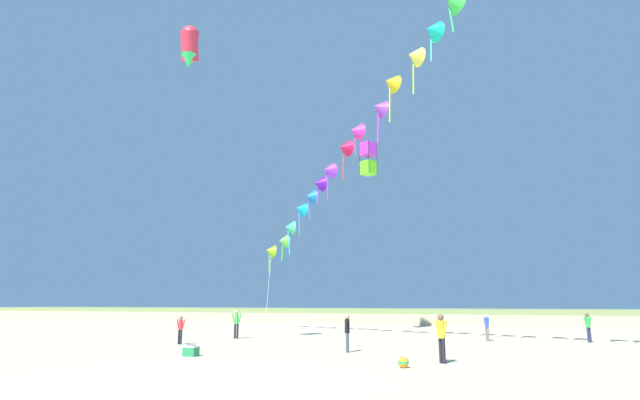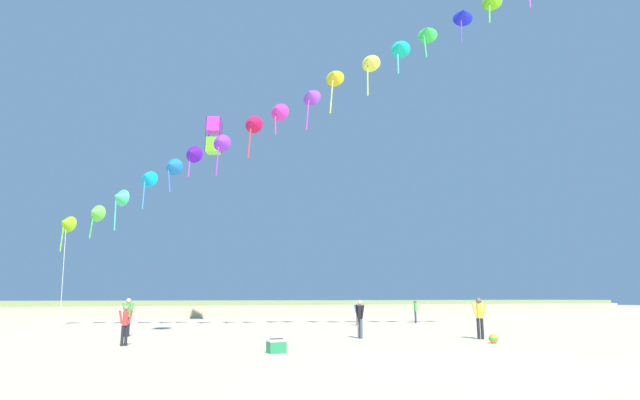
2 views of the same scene
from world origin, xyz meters
TOP-DOWN VIEW (x-y plane):
  - ground_plane at (0.00, 0.00)m, footprint 240.00×240.00m
  - dune_ridge at (0.00, 41.92)m, footprint 120.00×12.12m
  - person_near_left at (12.46, 19.43)m, footprint 0.45×0.46m
  - person_near_right at (-7.93, 10.01)m, footprint 0.52×0.20m
  - person_mid_center at (7.13, 18.51)m, footprint 0.38×0.46m
  - person_far_left at (-7.40, 14.84)m, footprint 0.58×0.36m
  - person_far_right at (6.31, 6.57)m, footprint 0.53×0.46m
  - person_far_center at (1.77, 9.15)m, footprint 0.23×0.58m
  - kite_banner_string at (1.10, 15.37)m, footprint 24.42×21.17m
  - large_kite_low_lead at (-1.46, 24.27)m, footprint 1.34×1.34m
  - large_kite_mid_trail at (-6.92, 8.11)m, footprint 1.40×1.69m
  - beach_cooler at (-3.72, 5.21)m, footprint 0.58×0.41m
  - beach_ball at (5.27, 4.78)m, footprint 0.36×0.36m

SIDE VIEW (x-z plane):
  - ground_plane at x=0.00m, z-range 0.00..0.00m
  - beach_ball at x=5.27m, z-range 0.00..0.36m
  - beach_cooler at x=-3.72m, z-range -0.02..0.45m
  - dune_ridge at x=0.00m, z-range 0.00..1.50m
  - person_near_right at x=-7.93m, z-range 0.12..1.60m
  - person_mid_center at x=7.13m, z-range 0.12..1.63m
  - person_near_left at x=12.46m, z-range 0.13..1.74m
  - person_far_center at x=1.77m, z-range 0.13..1.79m
  - person_far_left at x=-7.40m, z-range 0.14..1.88m
  - person_far_right at x=6.31m, z-range 0.14..1.90m
  - kite_banner_string at x=1.10m, z-range 2.87..23.60m
  - large_kite_low_lead at x=-1.46m, z-range 12.11..14.75m
  - large_kite_mid_trail at x=-6.92m, z-range 14.92..17.38m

